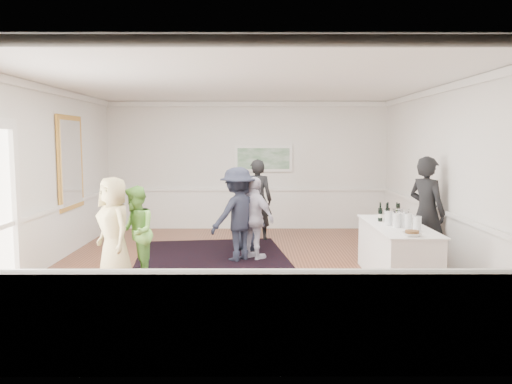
{
  "coord_description": "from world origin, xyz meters",
  "views": [
    {
      "loc": [
        0.18,
        -8.54,
        2.25
      ],
      "look_at": [
        0.2,
        0.2,
        1.33
      ],
      "focal_mm": 35.0,
      "sensor_mm": 36.0,
      "label": 1
    }
  ],
  "objects_px": {
    "ice_bucket": "(401,217)",
    "guest_lilac": "(255,218)",
    "guest_tan": "(114,229)",
    "guest_dark_b": "(257,200)",
    "guest_green": "(136,232)",
    "serving_table": "(397,252)",
    "guest_navy": "(247,213)",
    "guest_dark_a": "(238,214)",
    "bartender": "(426,212)",
    "nut_bowl": "(412,233)"
  },
  "relations": [
    {
      "from": "guest_dark_b",
      "to": "ice_bucket",
      "type": "bearing_deg",
      "value": 134.52
    },
    {
      "from": "guest_lilac",
      "to": "ice_bucket",
      "type": "bearing_deg",
      "value": -164.42
    },
    {
      "from": "bartender",
      "to": "guest_lilac",
      "type": "relative_size",
      "value": 1.26
    },
    {
      "from": "guest_lilac",
      "to": "guest_dark_a",
      "type": "bearing_deg",
      "value": 59.74
    },
    {
      "from": "serving_table",
      "to": "ice_bucket",
      "type": "relative_size",
      "value": 8.51
    },
    {
      "from": "guest_green",
      "to": "guest_dark_b",
      "type": "relative_size",
      "value": 0.83
    },
    {
      "from": "guest_green",
      "to": "guest_dark_a",
      "type": "xyz_separation_m",
      "value": [
        1.62,
        1.17,
        0.12
      ]
    },
    {
      "from": "serving_table",
      "to": "guest_dark_a",
      "type": "xyz_separation_m",
      "value": [
        -2.59,
        1.32,
        0.42
      ]
    },
    {
      "from": "guest_tan",
      "to": "guest_navy",
      "type": "height_order",
      "value": "guest_tan"
    },
    {
      "from": "guest_tan",
      "to": "guest_green",
      "type": "bearing_deg",
      "value": 78.22
    },
    {
      "from": "guest_tan",
      "to": "ice_bucket",
      "type": "xyz_separation_m",
      "value": [
        4.61,
        0.15,
        0.18
      ]
    },
    {
      "from": "guest_tan",
      "to": "guest_dark_b",
      "type": "bearing_deg",
      "value": 105.53
    },
    {
      "from": "ice_bucket",
      "to": "guest_lilac",
      "type": "bearing_deg",
      "value": 151.81
    },
    {
      "from": "serving_table",
      "to": "ice_bucket",
      "type": "bearing_deg",
      "value": 56.43
    },
    {
      "from": "guest_navy",
      "to": "serving_table",
      "type": "bearing_deg",
      "value": 175.94
    },
    {
      "from": "guest_tan",
      "to": "guest_lilac",
      "type": "height_order",
      "value": "guest_tan"
    },
    {
      "from": "guest_green",
      "to": "guest_navy",
      "type": "relative_size",
      "value": 0.98
    },
    {
      "from": "serving_table",
      "to": "guest_green",
      "type": "height_order",
      "value": "guest_green"
    },
    {
      "from": "guest_tan",
      "to": "guest_navy",
      "type": "xyz_separation_m",
      "value": [
        2.09,
        2.22,
        -0.06
      ]
    },
    {
      "from": "guest_green",
      "to": "guest_dark_b",
      "type": "xyz_separation_m",
      "value": [
        1.99,
        3.08,
        0.16
      ]
    },
    {
      "from": "serving_table",
      "to": "guest_green",
      "type": "relative_size",
      "value": 1.47
    },
    {
      "from": "guest_green",
      "to": "ice_bucket",
      "type": "distance_m",
      "value": 4.31
    },
    {
      "from": "guest_tan",
      "to": "guest_lilac",
      "type": "bearing_deg",
      "value": 83.23
    },
    {
      "from": "guest_tan",
      "to": "ice_bucket",
      "type": "bearing_deg",
      "value": 52.72
    },
    {
      "from": "serving_table",
      "to": "guest_lilac",
      "type": "xyz_separation_m",
      "value": [
        -2.28,
        1.41,
        0.33
      ]
    },
    {
      "from": "guest_tan",
      "to": "bartender",
      "type": "bearing_deg",
      "value": 59.87
    },
    {
      "from": "guest_lilac",
      "to": "nut_bowl",
      "type": "distance_m",
      "value": 3.21
    },
    {
      "from": "bartender",
      "to": "guest_lilac",
      "type": "bearing_deg",
      "value": 46.1
    },
    {
      "from": "bartender",
      "to": "guest_dark_a",
      "type": "height_order",
      "value": "bartender"
    },
    {
      "from": "guest_lilac",
      "to": "guest_navy",
      "type": "distance_m",
      "value": 0.82
    },
    {
      "from": "serving_table",
      "to": "guest_tan",
      "type": "height_order",
      "value": "guest_tan"
    },
    {
      "from": "guest_dark_b",
      "to": "nut_bowl",
      "type": "bearing_deg",
      "value": 125.33
    },
    {
      "from": "guest_green",
      "to": "guest_dark_a",
      "type": "height_order",
      "value": "guest_dark_a"
    },
    {
      "from": "guest_lilac",
      "to": "guest_tan",
      "type": "bearing_deg",
      "value": 76.13
    },
    {
      "from": "bartender",
      "to": "guest_dark_b",
      "type": "height_order",
      "value": "bartender"
    },
    {
      "from": "guest_dark_b",
      "to": "guest_navy",
      "type": "height_order",
      "value": "guest_dark_b"
    },
    {
      "from": "guest_tan",
      "to": "nut_bowl",
      "type": "xyz_separation_m",
      "value": [
        4.46,
        -0.9,
        0.1
      ]
    },
    {
      "from": "guest_navy",
      "to": "guest_dark_a",
      "type": "bearing_deg",
      "value": 117.89
    },
    {
      "from": "guest_green",
      "to": "guest_dark_b",
      "type": "bearing_deg",
      "value": 129.06
    },
    {
      "from": "guest_green",
      "to": "nut_bowl",
      "type": "xyz_separation_m",
      "value": [
        4.16,
        -1.06,
        0.18
      ]
    },
    {
      "from": "ice_bucket",
      "to": "nut_bowl",
      "type": "relative_size",
      "value": 1.0
    },
    {
      "from": "guest_lilac",
      "to": "guest_dark_a",
      "type": "xyz_separation_m",
      "value": [
        -0.32,
        -0.09,
        0.09
      ]
    },
    {
      "from": "serving_table",
      "to": "guest_green",
      "type": "distance_m",
      "value": 4.23
    },
    {
      "from": "guest_dark_a",
      "to": "ice_bucket",
      "type": "relative_size",
      "value": 6.71
    },
    {
      "from": "serving_table",
      "to": "bartender",
      "type": "xyz_separation_m",
      "value": [
        0.74,
        0.82,
        0.53
      ]
    },
    {
      "from": "guest_dark_a",
      "to": "guest_navy",
      "type": "height_order",
      "value": "guest_dark_a"
    },
    {
      "from": "bartender",
      "to": "guest_dark_a",
      "type": "distance_m",
      "value": 3.37
    },
    {
      "from": "guest_dark_a",
      "to": "nut_bowl",
      "type": "xyz_separation_m",
      "value": [
        2.54,
        -2.23,
        0.06
      ]
    },
    {
      "from": "serving_table",
      "to": "guest_navy",
      "type": "bearing_deg",
      "value": 137.71
    },
    {
      "from": "guest_tan",
      "to": "guest_dark_b",
      "type": "relative_size",
      "value": 0.92
    }
  ]
}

